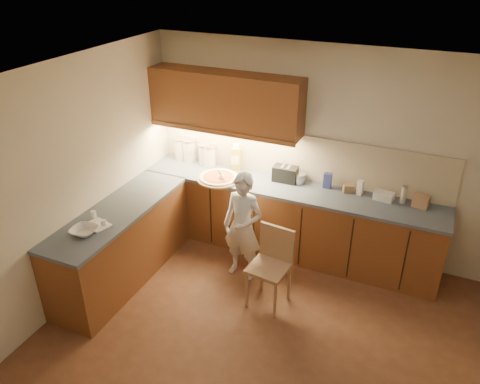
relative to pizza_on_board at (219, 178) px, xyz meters
The scene contains 24 objects.
room 2.10m from the pizza_on_board, 51.01° to the right, with size 4.54×4.50×2.62m.
l_counter 0.64m from the pizza_on_board, 41.81° to the right, with size 3.77×2.62×0.92m.
backsplash 1.01m from the pizza_on_board, 27.71° to the left, with size 3.75×0.02×0.58m, color beige.
upper_cabinets 0.95m from the pizza_on_board, 96.92° to the left, with size 1.95×0.36×0.73m.
pizza_on_board is the anchor object (origin of this frame).
child 0.82m from the pizza_on_board, 42.93° to the right, with size 0.49×0.32×1.33m, color white.
wooden_chair 1.38m from the pizza_on_board, 38.50° to the right, with size 0.45×0.45×0.90m.
mixing_bowl 1.81m from the pizza_on_board, 113.07° to the right, with size 0.27×0.27×0.07m, color silver.
canister_a 0.84m from the pizza_on_board, 155.21° to the left, with size 0.15×0.15×0.31m.
canister_b 0.73m from the pizza_on_board, 149.55° to the left, with size 0.18×0.18×0.31m.
canister_c 0.50m from the pizza_on_board, 138.29° to the left, with size 0.16×0.16×0.30m.
canister_d 0.49m from the pizza_on_board, 130.48° to the left, with size 0.17×0.17×0.27m.
oil_jug 0.40m from the pizza_on_board, 78.13° to the left, with size 0.14×0.12×0.36m.
toaster 0.84m from the pizza_on_board, 21.53° to the left, with size 0.31×0.18×0.20m.
steel_pot 1.00m from the pizza_on_board, 19.23° to the left, with size 0.17×0.17×0.13m.
blue_box 1.35m from the pizza_on_board, 14.71° to the left, with size 0.10×0.07×0.19m, color #2F3C8E.
card_box_a 1.60m from the pizza_on_board, 12.24° to the left, with size 0.13×0.10×0.10m, color #A37F58.
white_bottle 1.73m from the pizza_on_board, 10.54° to the left, with size 0.06×0.06×0.19m, color white.
flat_pack 2.00m from the pizza_on_board, ahead, with size 0.22×0.15×0.09m, color silver.
tall_jar 2.21m from the pizza_on_board, ahead, with size 0.07×0.07×0.22m.
card_box_b 2.40m from the pizza_on_board, ahead, with size 0.17×0.13×0.13m, color tan.
dough_cloth 1.64m from the pizza_on_board, 114.66° to the right, with size 0.25×0.20×0.02m, color white.
spice_jar_a 1.60m from the pizza_on_board, 121.58° to the right, with size 0.06×0.06×0.07m, color white.
spice_jar_b 1.60m from the pizza_on_board, 112.75° to the right, with size 0.06×0.06×0.07m, color white.
Camera 1 is at (1.13, -3.17, 3.54)m, focal length 35.00 mm.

